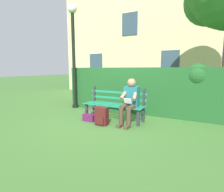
% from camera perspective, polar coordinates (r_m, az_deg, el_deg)
% --- Properties ---
extents(ground, '(60.00, 60.00, 0.00)m').
position_cam_1_polar(ground, '(5.08, 0.54, -7.59)').
color(ground, '#3D6B2D').
extents(park_bench, '(1.74, 0.54, 0.89)m').
position_cam_1_polar(park_bench, '(5.04, 0.93, -2.71)').
color(park_bench, '#2D3338').
rests_on(park_bench, ground).
extents(person_seated, '(0.44, 0.73, 1.17)m').
position_cam_1_polar(person_seated, '(4.63, 5.65, -1.34)').
color(person_seated, '#1E6672').
rests_on(person_seated, ground).
extents(hedge_backdrop, '(5.30, 0.80, 1.57)m').
position_cam_1_polar(hedge_backdrop, '(5.91, 9.97, 2.17)').
color(hedge_backdrop, '#1E5123').
rests_on(hedge_backdrop, ground).
extents(building_facade, '(8.96, 3.07, 6.21)m').
position_cam_1_polar(building_facade, '(11.91, 8.56, 16.66)').
color(building_facade, beige).
rests_on(building_facade, ground).
extents(backpack, '(0.33, 0.25, 0.46)m').
position_cam_1_polar(backpack, '(4.59, -3.34, -6.44)').
color(backpack, '#4C1919').
rests_on(backpack, ground).
extents(handbag, '(0.34, 0.16, 0.35)m').
position_cam_1_polar(handbag, '(4.98, -7.33, -6.69)').
color(handbag, '#59194C').
rests_on(handbag, ground).
extents(lamp_post, '(0.32, 0.32, 3.61)m').
position_cam_1_polar(lamp_post, '(6.72, -12.15, 15.77)').
color(lamp_post, black).
rests_on(lamp_post, ground).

